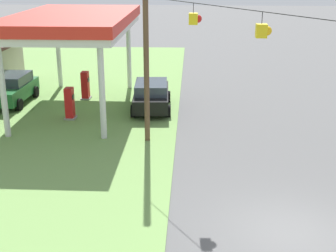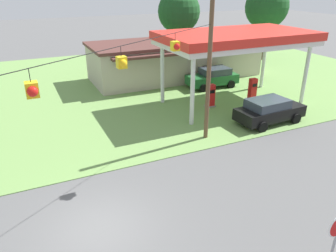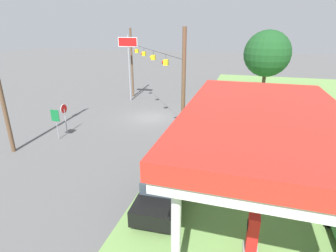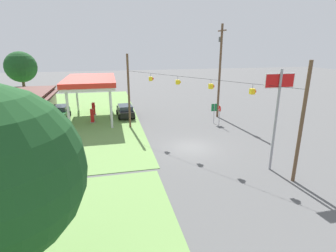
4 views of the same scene
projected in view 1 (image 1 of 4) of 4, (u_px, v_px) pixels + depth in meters
The scene contains 7 objects.
ground_plane at pixel (289, 233), 14.20m from camera, with size 160.00×160.00×0.00m, color #565656.
gas_station_canopy at pixel (73, 23), 24.73m from camera, with size 10.71×5.95×5.23m.
fuel_pump_near at pixel (70, 104), 24.26m from camera, with size 0.71×0.56×1.68m.
fuel_pump_far at pixel (85, 86), 27.79m from camera, with size 0.71×0.56×1.68m.
car_at_pumps_front at pixel (151, 95), 25.78m from camera, with size 4.64×2.29×1.63m.
car_at_pumps_rear at pixel (11, 88), 27.02m from camera, with size 4.36×2.17×1.67m.
signal_span_gantry at pixel (303, 89), 12.71m from camera, with size 15.31×10.24×8.22m.
Camera 1 is at (-12.49, 3.04, 7.76)m, focal length 50.00 mm.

